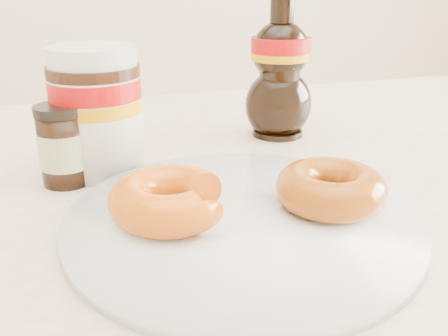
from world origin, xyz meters
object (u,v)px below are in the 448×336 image
object	(u,v)px
dark_jar	(64,146)
plate	(242,220)
syrup_bottle	(280,70)
dining_table	(275,272)
donut_whole	(331,188)
donut_bitten	(169,199)
nutella_jar	(97,106)

from	to	relation	value
dark_jar	plate	bearing A→B (deg)	-47.14
syrup_bottle	dining_table	bearing A→B (deg)	-112.98
donut_whole	donut_bitten	bearing A→B (deg)	172.32
plate	nutella_jar	size ratio (longest dim) A/B	2.21
nutella_jar	syrup_bottle	world-z (taller)	syrup_bottle
dining_table	donut_bitten	size ratio (longest dim) A/B	14.70
donut_whole	dark_jar	bearing A→B (deg)	143.44
plate	syrup_bottle	world-z (taller)	syrup_bottle
donut_whole	nutella_jar	xyz separation A→B (m)	(-0.17, 0.18, 0.04)
donut_whole	nutella_jar	world-z (taller)	nutella_jar
donut_whole	dark_jar	world-z (taller)	dark_jar
dark_jar	donut_bitten	bearing A→B (deg)	-60.87
dining_table	donut_whole	world-z (taller)	donut_whole
syrup_bottle	dark_jar	world-z (taller)	syrup_bottle
plate	syrup_bottle	bearing A→B (deg)	60.47
nutella_jar	syrup_bottle	distance (m)	0.24
donut_whole	dark_jar	size ratio (longest dim) A/B	1.15
dining_table	nutella_jar	xyz separation A→B (m)	(-0.15, 0.12, 0.15)
plate	nutella_jar	distance (m)	0.21
plate	nutella_jar	bearing A→B (deg)	120.50
donut_bitten	donut_whole	size ratio (longest dim) A/B	1.04
syrup_bottle	dark_jar	bearing A→B (deg)	-162.53
plate	dark_jar	distance (m)	0.20
donut_whole	syrup_bottle	world-z (taller)	syrup_bottle
donut_bitten	nutella_jar	size ratio (longest dim) A/B	0.73
dark_jar	syrup_bottle	bearing A→B (deg)	17.47
donut_bitten	dark_jar	bearing A→B (deg)	103.54
plate	dark_jar	world-z (taller)	dark_jar
syrup_bottle	dark_jar	distance (m)	0.28
plate	donut_bitten	bearing A→B (deg)	171.94
nutella_jar	syrup_bottle	xyz separation A→B (m)	(0.23, 0.06, 0.01)
plate	nutella_jar	world-z (taller)	nutella_jar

